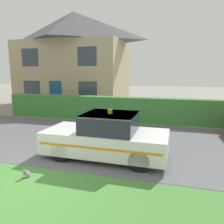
# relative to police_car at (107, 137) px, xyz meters

# --- Properties ---
(ground_plane) EXTENTS (80.00, 80.00, 0.00)m
(ground_plane) POSITION_rel_police_car_xyz_m (-1.53, -2.36, -0.67)
(ground_plane) COLOR gray
(road_strip) EXTENTS (28.00, 6.06, 0.01)m
(road_strip) POSITION_rel_police_car_xyz_m (-1.53, 1.73, -0.67)
(road_strip) COLOR #5B5B60
(road_strip) RESTS_ON ground
(lawn_verge) EXTENTS (28.00, 2.39, 0.01)m
(lawn_verge) POSITION_rel_police_car_xyz_m (-1.53, -2.50, -0.67)
(lawn_verge) COLOR #478438
(lawn_verge) RESTS_ON ground
(garden_hedge) EXTENTS (15.58, 0.70, 1.36)m
(garden_hedge) POSITION_rel_police_car_xyz_m (-0.04, 5.39, 0.01)
(garden_hedge) COLOR #3D7F38
(garden_hedge) RESTS_ON ground
(police_car) EXTENTS (3.96, 1.77, 1.58)m
(police_car) POSITION_rel_police_car_xyz_m (0.00, 0.00, 0.00)
(police_car) COLOR black
(police_car) RESTS_ON road_strip
(cat) EXTENTS (0.16, 0.29, 0.25)m
(cat) POSITION_rel_police_car_xyz_m (-1.61, -1.92, -0.57)
(cat) COLOR gray
(cat) RESTS_ON ground
(house_left) EXTENTS (8.72, 5.86, 7.57)m
(house_left) POSITION_rel_police_car_xyz_m (-6.14, 10.80, 3.19)
(house_left) COLOR tan
(house_left) RESTS_ON ground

